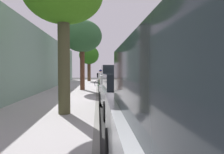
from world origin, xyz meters
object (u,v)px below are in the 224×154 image
Objects in this scene: parked_sedan_dark_blue_nearest at (108,78)px; street_tree_mid_block at (82,37)px; parked_suv_white_second at (114,79)px; cyclist_with_backpack at (100,76)px; bicycle_at_curb at (102,84)px; parked_suv_silver_far at (222,146)px; street_tree_near_cyclist at (89,55)px; parked_sedan_grey_mid at (124,93)px.

parked_sedan_dark_blue_nearest is 0.83× the size of street_tree_mid_block.
parked_suv_white_second is 2.75× the size of cyclist_with_backpack.
cyclist_with_backpack reaches higher than parked_sedan_dark_blue_nearest.
cyclist_with_backpack is at bearing -64.61° from bicycle_at_curb.
parked_suv_white_second is 1.00× the size of parked_suv_silver_far.
parked_suv_silver_far is 16.89m from bicycle_at_curb.
street_tree_near_cyclist is at bearing -90.00° from street_tree_mid_block.
street_tree_near_cyclist is (2.32, -13.37, 2.59)m from parked_suv_white_second.
parked_sedan_grey_mid is 0.95× the size of parked_suv_silver_far.
parked_sedan_dark_blue_nearest is 1.00× the size of parked_sedan_grey_mid.
parked_suv_silver_far is at bearing 99.41° from street_tree_mid_block.
parked_sedan_grey_mid is at bearing 94.29° from cyclist_with_backpack.
parked_sedan_dark_blue_nearest is 0.95× the size of parked_suv_white_second.
parked_suv_silver_far is (0.02, 21.29, 0.27)m from parked_sedan_dark_blue_nearest.
parked_sedan_dark_blue_nearest is 2.61× the size of cyclist_with_backpack.
parked_sedan_grey_mid is at bearing 89.12° from parked_suv_white_second.
bicycle_at_curb is 0.85m from cyclist_with_backpack.
parked_suv_white_second is at bearing -90.13° from parked_suv_silver_far.
parked_suv_white_second is (-0.01, 9.11, 0.27)m from parked_sedan_dark_blue_nearest.
bicycle_at_curb is 0.89× the size of cyclist_with_backpack.
parked_suv_silver_far is at bearing 89.95° from parked_sedan_dark_blue_nearest.
parked_sedan_dark_blue_nearest is 2.93× the size of bicycle_at_curb.
cyclist_with_backpack is at bearing -79.83° from parked_suv_white_second.
street_tree_near_cyclist is at bearing -61.49° from parked_sedan_dark_blue_nearest.
street_tree_near_cyclist is (1.62, -8.69, 3.25)m from bicycle_at_curb.
street_tree_mid_block reaches higher than bicycle_at_curb.
parked_suv_white_second is 12.18m from parked_suv_silver_far.
parked_sedan_grey_mid is 8.65m from street_tree_mid_block.
street_tree_near_cyclist is (2.30, -25.55, 2.59)m from parked_suv_silver_far.
cyclist_with_backpack is 8.73m from street_tree_near_cyclist.
parked_sedan_dark_blue_nearest is at bearing -102.97° from cyclist_with_backpack.
street_tree_near_cyclist is at bearing -83.40° from parked_sedan_grey_mid.
parked_suv_silver_far reaches higher than parked_sedan_grey_mid.
street_tree_near_cyclist reaches higher than parked_sedan_grey_mid.
parked_sedan_dark_blue_nearest is at bearing -107.28° from street_tree_mid_block.
street_tree_near_cyclist reaches higher than parked_sedan_dark_blue_nearest.
parked_sedan_grey_mid is 6.25m from parked_suv_silver_far.
cyclist_with_backpack is at bearing -111.95° from street_tree_mid_block.
street_tree_mid_block is at bearing 68.05° from cyclist_with_backpack.
street_tree_mid_block is (2.30, -13.85, 3.21)m from parked_suv_silver_far.
parked_suv_white_second is at bearing 99.86° from street_tree_near_cyclist.
parked_suv_silver_far is at bearing 92.96° from cyclist_with_backpack.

